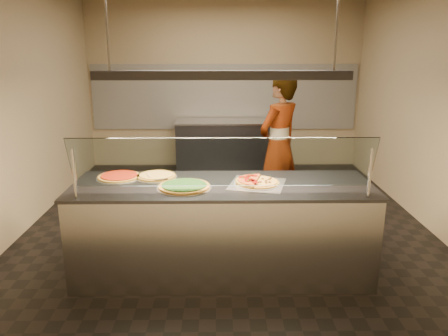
{
  "coord_description": "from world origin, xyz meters",
  "views": [
    {
      "loc": [
        -0.11,
        -5.17,
        2.19
      ],
      "look_at": [
        -0.06,
        -0.95,
        1.02
      ],
      "focal_mm": 35.0,
      "sensor_mm": 36.0,
      "label": 1
    }
  ],
  "objects_px": {
    "perforated_tray": "(257,184)",
    "pizza_tomato": "(119,176)",
    "serving_counter": "(222,229)",
    "worker": "(279,145)",
    "pizza_cheese": "(156,176)",
    "prep_table": "(222,146)",
    "pizza_spinach": "(184,186)",
    "sneeze_guard": "(223,163)",
    "pizza_spatula": "(154,177)",
    "heat_lamp_housing": "(222,75)",
    "half_pizza_sausage": "(268,182)",
    "half_pizza_pepperoni": "(247,181)"
  },
  "relations": [
    {
      "from": "half_pizza_pepperoni",
      "to": "pizza_tomato",
      "type": "xyz_separation_m",
      "value": [
        -1.26,
        0.24,
        -0.02
      ]
    },
    {
      "from": "pizza_spatula",
      "to": "prep_table",
      "type": "bearing_deg",
      "value": 78.76
    },
    {
      "from": "perforated_tray",
      "to": "prep_table",
      "type": "relative_size",
      "value": 0.36
    },
    {
      "from": "pizza_cheese",
      "to": "worker",
      "type": "distance_m",
      "value": 2.01
    },
    {
      "from": "pizza_cheese",
      "to": "pizza_spatula",
      "type": "distance_m",
      "value": 0.08
    },
    {
      "from": "pizza_cheese",
      "to": "heat_lamp_housing",
      "type": "bearing_deg",
      "value": -19.73
    },
    {
      "from": "pizza_spinach",
      "to": "worker",
      "type": "height_order",
      "value": "worker"
    },
    {
      "from": "perforated_tray",
      "to": "heat_lamp_housing",
      "type": "xyz_separation_m",
      "value": [
        -0.33,
        0.02,
        1.01
      ]
    },
    {
      "from": "serving_counter",
      "to": "pizza_cheese",
      "type": "height_order",
      "value": "pizza_cheese"
    },
    {
      "from": "serving_counter",
      "to": "heat_lamp_housing",
      "type": "xyz_separation_m",
      "value": [
        -0.0,
        -0.0,
        1.48
      ]
    },
    {
      "from": "sneeze_guard",
      "to": "heat_lamp_housing",
      "type": "distance_m",
      "value": 0.8
    },
    {
      "from": "prep_table",
      "to": "heat_lamp_housing",
      "type": "height_order",
      "value": "heat_lamp_housing"
    },
    {
      "from": "half_pizza_pepperoni",
      "to": "pizza_spatula",
      "type": "relative_size",
      "value": 1.89
    },
    {
      "from": "half_pizza_pepperoni",
      "to": "pizza_tomato",
      "type": "distance_m",
      "value": 1.29
    },
    {
      "from": "sneeze_guard",
      "to": "pizza_spinach",
      "type": "relative_size",
      "value": 5.15
    },
    {
      "from": "perforated_tray",
      "to": "pizza_spatula",
      "type": "height_order",
      "value": "pizza_spatula"
    },
    {
      "from": "perforated_tray",
      "to": "pizza_tomato",
      "type": "xyz_separation_m",
      "value": [
        -1.36,
        0.24,
        0.01
      ]
    },
    {
      "from": "perforated_tray",
      "to": "worker",
      "type": "distance_m",
      "value": 1.73
    },
    {
      "from": "sneeze_guard",
      "to": "worker",
      "type": "bearing_deg",
      "value": 69.07
    },
    {
      "from": "worker",
      "to": "heat_lamp_housing",
      "type": "xyz_separation_m",
      "value": [
        -0.76,
        -1.65,
        1.01
      ]
    },
    {
      "from": "half_pizza_pepperoni",
      "to": "pizza_spinach",
      "type": "relative_size",
      "value": 0.88
    },
    {
      "from": "serving_counter",
      "to": "worker",
      "type": "distance_m",
      "value": 1.88
    },
    {
      "from": "pizza_cheese",
      "to": "sneeze_guard",
      "type": "bearing_deg",
      "value": -41.25
    },
    {
      "from": "sneeze_guard",
      "to": "pizza_spatula",
      "type": "xyz_separation_m",
      "value": [
        -0.68,
        0.5,
        -0.27
      ]
    },
    {
      "from": "sneeze_guard",
      "to": "prep_table",
      "type": "xyz_separation_m",
      "value": [
        0.04,
        4.09,
        -0.76
      ]
    },
    {
      "from": "serving_counter",
      "to": "half_pizza_sausage",
      "type": "height_order",
      "value": "half_pizza_sausage"
    },
    {
      "from": "sneeze_guard",
      "to": "half_pizza_sausage",
      "type": "distance_m",
      "value": 0.6
    },
    {
      "from": "pizza_cheese",
      "to": "worker",
      "type": "height_order",
      "value": "worker"
    },
    {
      "from": "prep_table",
      "to": "worker",
      "type": "xyz_separation_m",
      "value": [
        0.73,
        -2.09,
        0.47
      ]
    },
    {
      "from": "worker",
      "to": "heat_lamp_housing",
      "type": "bearing_deg",
      "value": 20.67
    },
    {
      "from": "perforated_tray",
      "to": "pizza_tomato",
      "type": "relative_size",
      "value": 1.36
    },
    {
      "from": "perforated_tray",
      "to": "pizza_tomato",
      "type": "distance_m",
      "value": 1.38
    },
    {
      "from": "half_pizza_pepperoni",
      "to": "worker",
      "type": "relative_size",
      "value": 0.24
    },
    {
      "from": "pizza_spinach",
      "to": "pizza_spatula",
      "type": "bearing_deg",
      "value": 139.56
    },
    {
      "from": "half_pizza_pepperoni",
      "to": "worker",
      "type": "xyz_separation_m",
      "value": [
        0.53,
        1.67,
        -0.03
      ]
    },
    {
      "from": "serving_counter",
      "to": "pizza_spatula",
      "type": "distance_m",
      "value": 0.85
    },
    {
      "from": "sneeze_guard",
      "to": "pizza_spatula",
      "type": "bearing_deg",
      "value": 143.55
    },
    {
      "from": "serving_counter",
      "to": "half_pizza_sausage",
      "type": "bearing_deg",
      "value": -2.61
    },
    {
      "from": "serving_counter",
      "to": "half_pizza_pepperoni",
      "type": "height_order",
      "value": "half_pizza_pepperoni"
    },
    {
      "from": "worker",
      "to": "perforated_tray",
      "type": "bearing_deg",
      "value": 30.93
    },
    {
      "from": "pizza_spatula",
      "to": "worker",
      "type": "relative_size",
      "value": 0.13
    },
    {
      "from": "half_pizza_sausage",
      "to": "prep_table",
      "type": "relative_size",
      "value": 0.27
    },
    {
      "from": "prep_table",
      "to": "heat_lamp_housing",
      "type": "bearing_deg",
      "value": -90.56
    },
    {
      "from": "heat_lamp_housing",
      "to": "pizza_spinach",
      "type": "bearing_deg",
      "value": -161.73
    },
    {
      "from": "pizza_tomato",
      "to": "prep_table",
      "type": "height_order",
      "value": "pizza_tomato"
    },
    {
      "from": "pizza_spinach",
      "to": "pizza_tomato",
      "type": "xyz_separation_m",
      "value": [
        -0.68,
        0.34,
        -0.0
      ]
    },
    {
      "from": "half_pizza_pepperoni",
      "to": "prep_table",
      "type": "distance_m",
      "value": 3.8
    },
    {
      "from": "pizza_spatula",
      "to": "prep_table",
      "type": "xyz_separation_m",
      "value": [
        0.71,
        3.59,
        -0.49
      ]
    },
    {
      "from": "heat_lamp_housing",
      "to": "serving_counter",
      "type": "bearing_deg",
      "value": 86.42
    },
    {
      "from": "pizza_spinach",
      "to": "pizza_spatula",
      "type": "relative_size",
      "value": 2.14
    }
  ]
}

